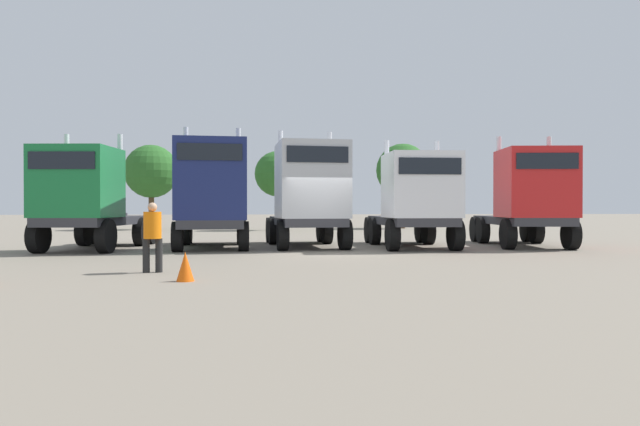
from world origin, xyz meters
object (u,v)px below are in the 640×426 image
object	(u,v)px
semi_truck_navy	(212,194)
semi_truck_silver	(309,193)
semi_truck_green	(86,198)
semi_truck_white	(416,199)
visitor_in_hivis	(152,232)
traffic_cone_near	(185,266)
semi_truck_red	(529,197)

from	to	relation	value
semi_truck_navy	semi_truck_silver	distance (m)	3.52
semi_truck_green	semi_truck_white	world-z (taller)	semi_truck_green
semi_truck_green	semi_truck_silver	xyz separation A→B (m)	(7.75, 0.39, 0.19)
semi_truck_green	visitor_in_hivis	world-z (taller)	semi_truck_green
semi_truck_green	traffic_cone_near	xyz separation A→B (m)	(4.38, -8.61, -1.53)
semi_truck_green	semi_truck_white	xyz separation A→B (m)	(11.56, -0.32, -0.05)
traffic_cone_near	semi_truck_silver	bearing A→B (deg)	69.50
semi_truck_navy	semi_truck_white	size ratio (longest dim) A/B	1.00
semi_truck_green	traffic_cone_near	size ratio (longest dim) A/B	10.31
semi_truck_navy	semi_truck_red	distance (m)	11.68
semi_truck_navy	traffic_cone_near	bearing A→B (deg)	-1.63
semi_truck_navy	semi_truck_red	world-z (taller)	semi_truck_navy
semi_truck_silver	semi_truck_white	distance (m)	3.89
traffic_cone_near	semi_truck_white	bearing A→B (deg)	49.08
semi_truck_navy	visitor_in_hivis	size ratio (longest dim) A/B	3.67
semi_truck_red	visitor_in_hivis	size ratio (longest dim) A/B	3.80
semi_truck_red	traffic_cone_near	distance (m)	14.33
semi_truck_silver	visitor_in_hivis	bearing A→B (deg)	-34.13
semi_truck_red	semi_truck_green	bearing A→B (deg)	-82.82
semi_truck_silver	semi_truck_red	bearing A→B (deg)	81.83
semi_truck_red	traffic_cone_near	world-z (taller)	semi_truck_red
visitor_in_hivis	traffic_cone_near	xyz separation A→B (m)	(0.94, -1.65, -0.63)
traffic_cone_near	semi_truck_navy	bearing A→B (deg)	90.95
semi_truck_green	traffic_cone_near	bearing A→B (deg)	34.01
semi_truck_silver	visitor_in_hivis	size ratio (longest dim) A/B	3.67
semi_truck_green	semi_truck_white	size ratio (longest dim) A/B	1.05
semi_truck_navy	semi_truck_white	world-z (taller)	semi_truck_navy
semi_truck_red	semi_truck_white	bearing A→B (deg)	-80.80
semi_truck_silver	traffic_cone_near	bearing A→B (deg)	-24.30
semi_truck_silver	semi_truck_white	size ratio (longest dim) A/B	1.00
semi_truck_white	semi_truck_navy	bearing A→B (deg)	-92.18
semi_truck_white	traffic_cone_near	xyz separation A→B (m)	(-7.18, -8.28, -1.48)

